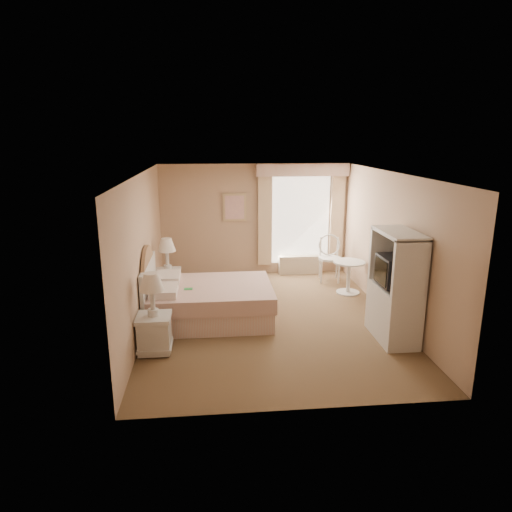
{
  "coord_description": "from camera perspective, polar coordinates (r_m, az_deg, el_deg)",
  "views": [
    {
      "loc": [
        -0.97,
        -7.35,
        3.08
      ],
      "look_at": [
        -0.21,
        0.3,
        1.06
      ],
      "focal_mm": 32.0,
      "sensor_mm": 36.0,
      "label": 1
    }
  ],
  "objects": [
    {
      "name": "nightstand_near",
      "position": [
        6.85,
        -12.64,
        -8.22
      ],
      "size": [
        0.49,
        0.49,
        1.19
      ],
      "color": "silver",
      "rests_on": "room"
    },
    {
      "name": "armoire",
      "position": [
        7.35,
        16.97,
        -4.72
      ],
      "size": [
        0.52,
        1.03,
        1.72
      ],
      "color": "silver",
      "rests_on": "room"
    },
    {
      "name": "cafe_chair",
      "position": [
        10.08,
        9.17,
        0.23
      ],
      "size": [
        0.55,
        0.55,
        1.01
      ],
      "rotation": [
        0.0,
        0.0,
        -0.14
      ],
      "color": "silver",
      "rests_on": "room"
    },
    {
      "name": "bed",
      "position": [
        7.92,
        -6.45,
        -5.55
      ],
      "size": [
        2.11,
        1.62,
        1.43
      ],
      "color": "#D59C8A",
      "rests_on": "room"
    },
    {
      "name": "round_table",
      "position": [
        9.33,
        11.53,
        -1.97
      ],
      "size": [
        0.63,
        0.63,
        0.66
      ],
      "color": "silver",
      "rests_on": "room"
    },
    {
      "name": "framed_art",
      "position": [
        10.19,
        -2.7,
        6.1
      ],
      "size": [
        0.52,
        0.04,
        0.62
      ],
      "color": "tan",
      "rests_on": "room"
    },
    {
      "name": "room",
      "position": [
        7.64,
        1.8,
        0.88
      ],
      "size": [
        4.21,
        5.51,
        2.51
      ],
      "color": "brown",
      "rests_on": "ground"
    },
    {
      "name": "nightstand_far",
      "position": [
        9.07,
        -10.93,
        -2.43
      ],
      "size": [
        0.48,
        0.48,
        1.17
      ],
      "color": "silver",
      "rests_on": "room"
    },
    {
      "name": "window",
      "position": [
        10.35,
        5.68,
        5.01
      ],
      "size": [
        2.05,
        0.22,
        2.51
      ],
      "color": "white",
      "rests_on": "room"
    }
  ]
}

